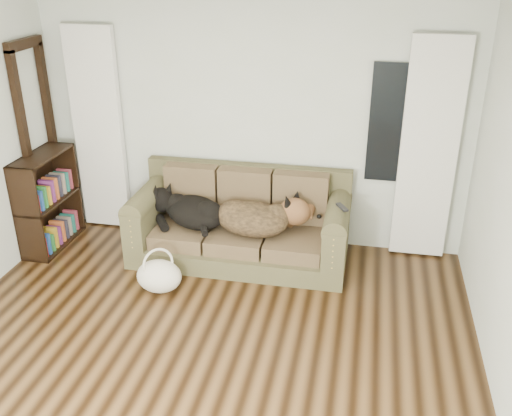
% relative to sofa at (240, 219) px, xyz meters
% --- Properties ---
extents(floor, '(5.00, 5.00, 0.00)m').
position_rel_sofa_xyz_m(floor, '(0.01, -1.98, -0.45)').
color(floor, black).
rests_on(floor, ground).
extents(ceiling, '(5.00, 5.00, 0.00)m').
position_rel_sofa_xyz_m(ceiling, '(0.01, -1.98, 2.15)').
color(ceiling, white).
rests_on(ceiling, ground).
extents(wall_back, '(4.50, 0.04, 2.60)m').
position_rel_sofa_xyz_m(wall_back, '(0.01, 0.52, 0.85)').
color(wall_back, '#B1BBA9').
rests_on(wall_back, ground).
extents(curtain_left, '(0.55, 0.08, 2.25)m').
position_rel_sofa_xyz_m(curtain_left, '(-1.69, 0.44, 0.70)').
color(curtain_left, white).
rests_on(curtain_left, ground).
extents(curtain_right, '(0.55, 0.08, 2.25)m').
position_rel_sofa_xyz_m(curtain_right, '(1.81, 0.44, 0.70)').
color(curtain_right, white).
rests_on(curtain_right, ground).
extents(window_pane, '(0.50, 0.03, 1.20)m').
position_rel_sofa_xyz_m(window_pane, '(1.46, 0.50, 0.95)').
color(window_pane, black).
rests_on(window_pane, wall_back).
extents(door_casing, '(0.07, 0.60, 2.10)m').
position_rel_sofa_xyz_m(door_casing, '(-2.19, 0.07, 0.60)').
color(door_casing, black).
rests_on(door_casing, ground).
extents(sofa, '(2.20, 0.95, 0.90)m').
position_rel_sofa_xyz_m(sofa, '(0.00, 0.00, 0.00)').
color(sofa, '#474522').
rests_on(sofa, floor).
extents(dog_black_lab, '(0.87, 0.81, 0.30)m').
position_rel_sofa_xyz_m(dog_black_lab, '(-0.52, -0.01, 0.03)').
color(dog_black_lab, black).
rests_on(dog_black_lab, sofa).
extents(dog_shepherd, '(0.88, 0.69, 0.35)m').
position_rel_sofa_xyz_m(dog_shepherd, '(0.20, -0.06, 0.04)').
color(dog_shepherd, black).
rests_on(dog_shepherd, sofa).
extents(tv_remote, '(0.13, 0.18, 0.02)m').
position_rel_sofa_xyz_m(tv_remote, '(1.03, -0.11, 0.28)').
color(tv_remote, black).
rests_on(tv_remote, sofa).
extents(tote_bag, '(0.52, 0.47, 0.32)m').
position_rel_sofa_xyz_m(tote_bag, '(-0.61, -0.78, -0.29)').
color(tote_bag, beige).
rests_on(tote_bag, floor).
extents(bookshelf, '(0.34, 0.84, 1.04)m').
position_rel_sofa_xyz_m(bookshelf, '(-2.08, -0.12, 0.05)').
color(bookshelf, black).
rests_on(bookshelf, floor).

